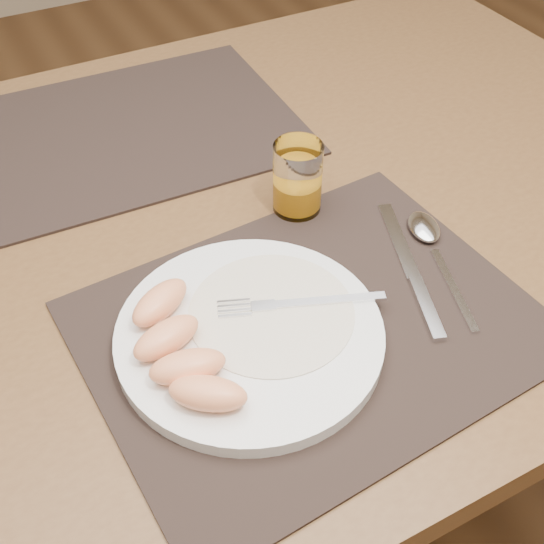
{
  "coord_description": "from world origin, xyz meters",
  "views": [
    {
      "loc": [
        -0.24,
        -0.61,
        1.29
      ],
      "look_at": [
        0.01,
        -0.15,
        0.77
      ],
      "focal_mm": 45.0,
      "sensor_mm": 36.0,
      "label": 1
    }
  ],
  "objects_px": {
    "plate": "(250,335)",
    "knife": "(414,278)",
    "juice_glass": "(297,181)",
    "placemat_near": "(311,326)",
    "placemat_far": "(134,129)",
    "fork": "(287,304)",
    "table": "(215,261)",
    "spoon": "(428,235)"
  },
  "relations": [
    {
      "from": "knife",
      "to": "spoon",
      "type": "bearing_deg",
      "value": 41.19
    },
    {
      "from": "plate",
      "to": "knife",
      "type": "distance_m",
      "value": 0.2
    },
    {
      "from": "placemat_far",
      "to": "juice_glass",
      "type": "distance_m",
      "value": 0.29
    },
    {
      "from": "placemat_far",
      "to": "knife",
      "type": "bearing_deg",
      "value": -68.46
    },
    {
      "from": "placemat_near",
      "to": "knife",
      "type": "bearing_deg",
      "value": 2.19
    },
    {
      "from": "knife",
      "to": "placemat_far",
      "type": "bearing_deg",
      "value": 111.54
    },
    {
      "from": "placemat_far",
      "to": "knife",
      "type": "relative_size",
      "value": 2.12
    },
    {
      "from": "placemat_far",
      "to": "juice_glass",
      "type": "xyz_separation_m",
      "value": [
        0.12,
        -0.26,
        0.04
      ]
    },
    {
      "from": "fork",
      "to": "table",
      "type": "bearing_deg",
      "value": 89.56
    },
    {
      "from": "placemat_near",
      "to": "spoon",
      "type": "height_order",
      "value": "spoon"
    },
    {
      "from": "placemat_far",
      "to": "plate",
      "type": "height_order",
      "value": "plate"
    },
    {
      "from": "juice_glass",
      "to": "plate",
      "type": "bearing_deg",
      "value": -131.67
    },
    {
      "from": "table",
      "to": "juice_glass",
      "type": "distance_m",
      "value": 0.17
    },
    {
      "from": "plate",
      "to": "knife",
      "type": "xyz_separation_m",
      "value": [
        0.2,
        -0.01,
        -0.01
      ]
    },
    {
      "from": "fork",
      "to": "plate",
      "type": "bearing_deg",
      "value": -167.1
    },
    {
      "from": "plate",
      "to": "juice_glass",
      "type": "xyz_separation_m",
      "value": [
        0.15,
        0.16,
        0.03
      ]
    },
    {
      "from": "placemat_near",
      "to": "placemat_far",
      "type": "relative_size",
      "value": 1.0
    },
    {
      "from": "plate",
      "to": "spoon",
      "type": "relative_size",
      "value": 1.43
    },
    {
      "from": "fork",
      "to": "juice_glass",
      "type": "distance_m",
      "value": 0.18
    },
    {
      "from": "table",
      "to": "spoon",
      "type": "xyz_separation_m",
      "value": [
        0.2,
        -0.17,
        0.09
      ]
    },
    {
      "from": "fork",
      "to": "placemat_near",
      "type": "bearing_deg",
      "value": -53.62
    },
    {
      "from": "plate",
      "to": "juice_glass",
      "type": "bearing_deg",
      "value": 48.33
    },
    {
      "from": "table",
      "to": "knife",
      "type": "height_order",
      "value": "knife"
    },
    {
      "from": "table",
      "to": "knife",
      "type": "bearing_deg",
      "value": -55.3
    },
    {
      "from": "placemat_near",
      "to": "placemat_far",
      "type": "height_order",
      "value": "same"
    },
    {
      "from": "fork",
      "to": "knife",
      "type": "distance_m",
      "value": 0.15
    },
    {
      "from": "plate",
      "to": "table",
      "type": "bearing_deg",
      "value": 76.5
    },
    {
      "from": "placemat_far",
      "to": "fork",
      "type": "distance_m",
      "value": 0.42
    },
    {
      "from": "placemat_near",
      "to": "spoon",
      "type": "relative_size",
      "value": 2.39
    },
    {
      "from": "fork",
      "to": "spoon",
      "type": "distance_m",
      "value": 0.21
    },
    {
      "from": "spoon",
      "to": "table",
      "type": "bearing_deg",
      "value": 140.39
    },
    {
      "from": "table",
      "to": "placemat_far",
      "type": "height_order",
      "value": "placemat_far"
    },
    {
      "from": "fork",
      "to": "spoon",
      "type": "xyz_separation_m",
      "value": [
        0.2,
        0.03,
        -0.01
      ]
    },
    {
      "from": "knife",
      "to": "placemat_near",
      "type": "bearing_deg",
      "value": -177.81
    },
    {
      "from": "table",
      "to": "juice_glass",
      "type": "relative_size",
      "value": 15.65
    },
    {
      "from": "placemat_far",
      "to": "spoon",
      "type": "xyz_separation_m",
      "value": [
        0.23,
        -0.39,
        0.01
      ]
    },
    {
      "from": "spoon",
      "to": "placemat_near",
      "type": "bearing_deg",
      "value": -164.41
    },
    {
      "from": "fork",
      "to": "knife",
      "type": "bearing_deg",
      "value": -6.78
    },
    {
      "from": "placemat_near",
      "to": "placemat_far",
      "type": "xyz_separation_m",
      "value": [
        -0.04,
        0.44,
        0.0
      ]
    },
    {
      "from": "fork",
      "to": "knife",
      "type": "relative_size",
      "value": 0.8
    },
    {
      "from": "table",
      "to": "spoon",
      "type": "relative_size",
      "value": 7.42
    },
    {
      "from": "placemat_near",
      "to": "spoon",
      "type": "distance_m",
      "value": 0.19
    }
  ]
}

